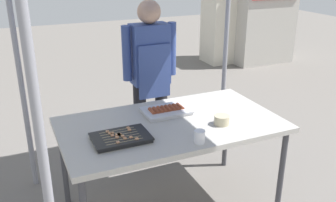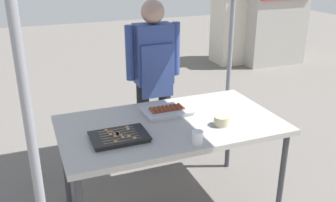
{
  "view_description": "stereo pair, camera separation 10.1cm",
  "coord_description": "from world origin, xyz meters",
  "px_view_note": "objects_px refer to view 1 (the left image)",
  "views": [
    {
      "loc": [
        -1.03,
        -2.27,
        1.89
      ],
      "look_at": [
        0.0,
        0.05,
        0.9
      ],
      "focal_mm": 40.18,
      "sensor_mm": 36.0,
      "label": 1
    },
    {
      "loc": [
        -0.94,
        -2.31,
        1.89
      ],
      "look_at": [
        0.0,
        0.05,
        0.9
      ],
      "focal_mm": 40.18,
      "sensor_mm": 36.0,
      "label": 2
    }
  ],
  "objects_px": {
    "vendor_woman": "(150,70)",
    "neighbor_stall_right": "(229,12)",
    "condiment_bowl": "(222,120)",
    "stall_table": "(171,129)",
    "tray_grilled_sausages": "(166,111)",
    "drink_cup_near_edge": "(200,137)",
    "tray_meat_skewers": "(121,138)",
    "neighbor_stall_left": "(262,16)"
  },
  "relations": [
    {
      "from": "vendor_woman",
      "to": "neighbor_stall_right",
      "type": "xyz_separation_m",
      "value": [
        2.64,
        2.8,
        0.01
      ]
    },
    {
      "from": "drink_cup_near_edge",
      "to": "neighbor_stall_right",
      "type": "distance_m",
      "value": 4.87
    },
    {
      "from": "stall_table",
      "to": "neighbor_stall_left",
      "type": "relative_size",
      "value": 0.94
    },
    {
      "from": "stall_table",
      "to": "tray_meat_skewers",
      "type": "distance_m",
      "value": 0.44
    },
    {
      "from": "drink_cup_near_edge",
      "to": "vendor_woman",
      "type": "distance_m",
      "value": 1.21
    },
    {
      "from": "stall_table",
      "to": "drink_cup_near_edge",
      "type": "distance_m",
      "value": 0.38
    },
    {
      "from": "tray_grilled_sausages",
      "to": "tray_meat_skewers",
      "type": "relative_size",
      "value": 0.95
    },
    {
      "from": "stall_table",
      "to": "neighbor_stall_left",
      "type": "xyz_separation_m",
      "value": [
        3.35,
        3.36,
        0.16
      ]
    },
    {
      "from": "stall_table",
      "to": "tray_meat_skewers",
      "type": "relative_size",
      "value": 4.24
    },
    {
      "from": "stall_table",
      "to": "vendor_woman",
      "type": "xyz_separation_m",
      "value": [
        0.17,
        0.84,
        0.2
      ]
    },
    {
      "from": "tray_grilled_sausages",
      "to": "neighbor_stall_right",
      "type": "distance_m",
      "value": 4.45
    },
    {
      "from": "tray_grilled_sausages",
      "to": "neighbor_stall_right",
      "type": "relative_size",
      "value": 0.2
    },
    {
      "from": "tray_grilled_sausages",
      "to": "drink_cup_near_edge",
      "type": "bearing_deg",
      "value": -89.7
    },
    {
      "from": "neighbor_stall_right",
      "to": "stall_table",
      "type": "bearing_deg",
      "value": -127.63
    },
    {
      "from": "neighbor_stall_right",
      "to": "vendor_woman",
      "type": "bearing_deg",
      "value": -133.26
    },
    {
      "from": "tray_grilled_sausages",
      "to": "drink_cup_near_edge",
      "type": "xyz_separation_m",
      "value": [
        0.0,
        -0.53,
        0.02
      ]
    },
    {
      "from": "stall_table",
      "to": "condiment_bowl",
      "type": "bearing_deg",
      "value": -28.91
    },
    {
      "from": "neighbor_stall_left",
      "to": "stall_table",
      "type": "bearing_deg",
      "value": -134.88
    },
    {
      "from": "condiment_bowl",
      "to": "tray_meat_skewers",
      "type": "bearing_deg",
      "value": 175.56
    },
    {
      "from": "condiment_bowl",
      "to": "neighbor_stall_left",
      "type": "relative_size",
      "value": 0.07
    },
    {
      "from": "tray_meat_skewers",
      "to": "vendor_woman",
      "type": "height_order",
      "value": "vendor_woman"
    },
    {
      "from": "tray_meat_skewers",
      "to": "drink_cup_near_edge",
      "type": "distance_m",
      "value": 0.52
    },
    {
      "from": "vendor_woman",
      "to": "neighbor_stall_left",
      "type": "bearing_deg",
      "value": -141.56
    },
    {
      "from": "stall_table",
      "to": "neighbor_stall_right",
      "type": "relative_size",
      "value": 0.88
    },
    {
      "from": "tray_grilled_sausages",
      "to": "neighbor_stall_right",
      "type": "bearing_deg",
      "value": 51.42
    },
    {
      "from": "condiment_bowl",
      "to": "drink_cup_near_edge",
      "type": "bearing_deg",
      "value": -146.74
    },
    {
      "from": "stall_table",
      "to": "tray_meat_skewers",
      "type": "xyz_separation_m",
      "value": [
        -0.42,
        -0.12,
        0.07
      ]
    },
    {
      "from": "drink_cup_near_edge",
      "to": "neighbor_stall_left",
      "type": "relative_size",
      "value": 0.05
    },
    {
      "from": "stall_table",
      "to": "neighbor_stall_right",
      "type": "height_order",
      "value": "neighbor_stall_right"
    },
    {
      "from": "vendor_woman",
      "to": "neighbor_stall_left",
      "type": "height_order",
      "value": "neighbor_stall_left"
    },
    {
      "from": "condiment_bowl",
      "to": "vendor_woman",
      "type": "height_order",
      "value": "vendor_woman"
    },
    {
      "from": "vendor_woman",
      "to": "neighbor_stall_left",
      "type": "xyz_separation_m",
      "value": [
        3.18,
        2.52,
        -0.05
      ]
    },
    {
      "from": "tray_grilled_sausages",
      "to": "vendor_woman",
      "type": "xyz_separation_m",
      "value": [
        0.13,
        0.67,
        0.13
      ]
    },
    {
      "from": "tray_meat_skewers",
      "to": "neighbor_stall_left",
      "type": "xyz_separation_m",
      "value": [
        3.76,
        3.48,
        0.09
      ]
    },
    {
      "from": "stall_table",
      "to": "vendor_woman",
      "type": "bearing_deg",
      "value": 78.54
    },
    {
      "from": "tray_grilled_sausages",
      "to": "drink_cup_near_edge",
      "type": "distance_m",
      "value": 0.53
    },
    {
      "from": "tray_grilled_sausages",
      "to": "vendor_woman",
      "type": "bearing_deg",
      "value": 78.87
    },
    {
      "from": "stall_table",
      "to": "neighbor_stall_left",
      "type": "bearing_deg",
      "value": 45.12
    },
    {
      "from": "tray_meat_skewers",
      "to": "drink_cup_near_edge",
      "type": "xyz_separation_m",
      "value": [
        0.46,
        -0.24,
        0.03
      ]
    },
    {
      "from": "tray_grilled_sausages",
      "to": "tray_meat_skewers",
      "type": "distance_m",
      "value": 0.54
    },
    {
      "from": "tray_meat_skewers",
      "to": "neighbor_stall_right",
      "type": "bearing_deg",
      "value": 49.41
    },
    {
      "from": "stall_table",
      "to": "tray_grilled_sausages",
      "type": "height_order",
      "value": "tray_grilled_sausages"
    }
  ]
}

